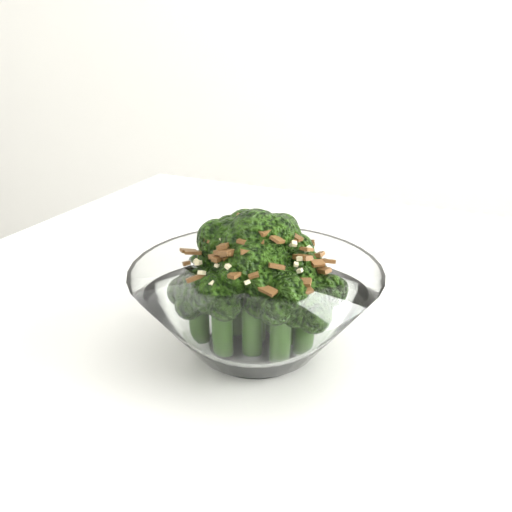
# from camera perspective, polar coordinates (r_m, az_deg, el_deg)

# --- Properties ---
(broccoli_dish) EXTENTS (0.19, 0.19, 0.12)m
(broccoli_dish) POSITION_cam_1_polar(r_m,az_deg,el_deg) (0.44, 0.10, -4.29)
(broccoli_dish) COLOR white
(broccoli_dish) RESTS_ON table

